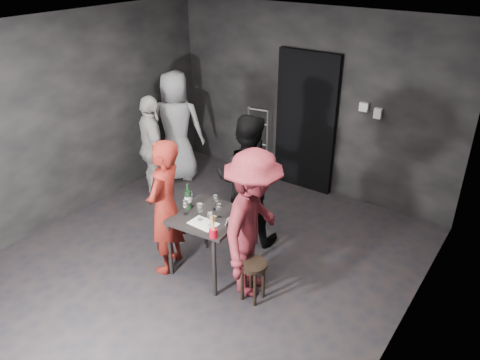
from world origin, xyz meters
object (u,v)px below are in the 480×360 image
Objects in this scene: hand_truck at (256,165)px; bystander_grey at (176,118)px; bystander_cream at (152,146)px; tasting_table at (209,222)px; server_red at (165,203)px; breadstick_cup at (213,227)px; man_maroon at (253,217)px; stool at (253,272)px; woman_black at (247,172)px; wine_bottle at (188,199)px.

hand_truck is 0.57× the size of bystander_grey.
hand_truck is at bearing -90.98° from bystander_cream.
tasting_table is 0.54m from server_red.
breadstick_cup is (2.10, -1.25, 0.07)m from bystander_cream.
server_red is 1.07× the size of bystander_cream.
hand_truck is at bearing -173.87° from bystander_grey.
server_red is 2.37m from bystander_grey.
bystander_grey is 2.95m from breadstick_cup.
hand_truck is 2.84m from man_maroon.
woman_black is at bearing 127.78° from stool.
hand_truck is 0.67× the size of server_red.
man_maroon is at bearing -169.43° from bystander_cream.
hand_truck is at bearing 19.60° from man_maroon.
bystander_cream is 1.79m from wine_bottle.
stool is 1.51× the size of wine_bottle.
bystander_grey is (-2.61, 1.74, 0.66)m from stool.
wine_bottle is at bearing 179.70° from bystander_cream.
hand_truck is 2.97m from breadstick_cup.
server_red is at bearing 48.15° from woman_black.
tasting_table is at bearing -175.71° from bystander_cream.
man_maroon is 0.42m from breadstick_cup.
bystander_cream reaches higher than wine_bottle.
breadstick_cup is (-0.27, -0.32, -0.05)m from man_maroon.
breadstick_cup is at bearing -154.08° from stool.
stool is 0.25× the size of woman_black.
hand_truck is at bearing 122.63° from stool.
server_red is 0.91× the size of woman_black.
stool is 1.31m from woman_black.
server_red is at bearing 100.45° from bystander_grey.
woman_black reaches higher than bystander_cream.
bystander_grey is (-0.13, 0.67, 0.21)m from bystander_cream.
hand_truck is 4.29× the size of breadstick_cup.
bystander_grey is at bearing 44.56° from man_maroon.
tasting_table is at bearing 111.54° from bystander_grey.
tasting_table reaches higher than stool.
tasting_table is 2.03m from bystander_cream.
server_red is at bearing 171.24° from bystander_cream.
man_maroon reaches higher than hand_truck.
stool is at bearing 117.75° from bystander_grey.
wine_bottle is at bearing 153.42° from breadstick_cup.
tasting_table is 2.41× the size of wine_bottle.
woman_black reaches higher than server_red.
server_red is at bearing -153.05° from tasting_table.
bystander_grey reaches higher than hand_truck.
man_maroon is 0.91× the size of bystander_grey.
man_maroon is 5.93× the size of wine_bottle.
stool is at bearing -6.72° from wine_bottle.
wine_bottle is (-0.96, 0.11, 0.51)m from stool.
tasting_table is at bearing 135.00° from breadstick_cup.
tasting_table is 1.60× the size of stool.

